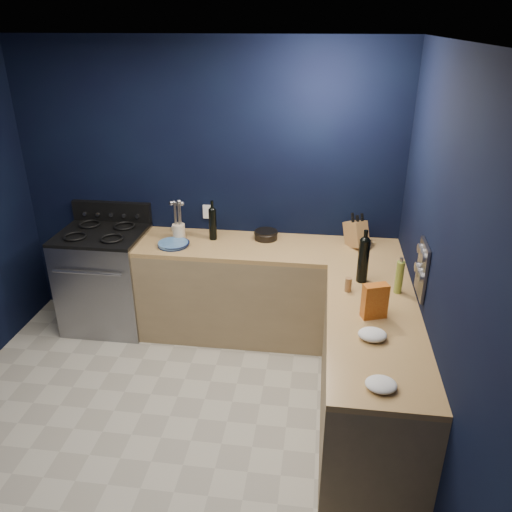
% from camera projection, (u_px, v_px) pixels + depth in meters
% --- Properties ---
extents(floor, '(3.50, 3.50, 0.02)m').
position_uv_depth(floor, '(161.00, 439.00, 3.63)').
color(floor, '#B1AB9B').
rests_on(floor, ground).
extents(ceiling, '(3.50, 3.50, 0.02)m').
position_uv_depth(ceiling, '(120.00, 40.00, 2.52)').
color(ceiling, silver).
rests_on(ceiling, ground).
extents(wall_back, '(3.50, 0.02, 2.60)m').
position_uv_depth(wall_back, '(207.00, 188.00, 4.66)').
color(wall_back, black).
rests_on(wall_back, ground).
extents(wall_right, '(0.02, 3.50, 2.60)m').
position_uv_depth(wall_right, '(445.00, 294.00, 2.87)').
color(wall_right, black).
rests_on(wall_right, ground).
extents(cab_back, '(2.30, 0.63, 0.86)m').
position_uv_depth(cab_back, '(268.00, 293.00, 4.66)').
color(cab_back, '#937A54').
rests_on(cab_back, floor).
extents(top_back, '(2.30, 0.63, 0.04)m').
position_uv_depth(top_back, '(268.00, 248.00, 4.47)').
color(top_back, olive).
rests_on(top_back, cab_back).
extents(cab_right, '(0.63, 1.67, 0.86)m').
position_uv_depth(cab_right, '(369.00, 381.00, 3.53)').
color(cab_right, '#937A54').
rests_on(cab_right, floor).
extents(top_right, '(0.63, 1.67, 0.04)m').
position_uv_depth(top_right, '(375.00, 326.00, 3.34)').
color(top_right, olive).
rests_on(top_right, cab_right).
extents(gas_range, '(0.76, 0.66, 0.92)m').
position_uv_depth(gas_range, '(107.00, 280.00, 4.82)').
color(gas_range, gray).
rests_on(gas_range, floor).
extents(oven_door, '(0.59, 0.02, 0.42)m').
position_uv_depth(oven_door, '(93.00, 298.00, 4.54)').
color(oven_door, black).
rests_on(oven_door, gas_range).
extents(cooktop, '(0.76, 0.66, 0.03)m').
position_uv_depth(cooktop, '(101.00, 234.00, 4.62)').
color(cooktop, black).
rests_on(cooktop, gas_range).
extents(backguard, '(0.76, 0.06, 0.20)m').
position_uv_depth(backguard, '(112.00, 212.00, 4.84)').
color(backguard, black).
rests_on(backguard, gas_range).
extents(spice_panel, '(0.02, 0.28, 0.38)m').
position_uv_depth(spice_panel, '(422.00, 270.00, 3.41)').
color(spice_panel, gray).
rests_on(spice_panel, wall_right).
extents(wall_outlet, '(0.09, 0.02, 0.13)m').
position_uv_depth(wall_outlet, '(208.00, 212.00, 4.73)').
color(wall_outlet, white).
rests_on(wall_outlet, wall_back).
extents(plate_stack, '(0.34, 0.34, 0.03)m').
position_uv_depth(plate_stack, '(173.00, 244.00, 4.46)').
color(plate_stack, '#396296').
rests_on(plate_stack, top_back).
extents(ramekin, '(0.09, 0.09, 0.04)m').
position_uv_depth(ramekin, '(176.00, 228.00, 4.79)').
color(ramekin, white).
rests_on(ramekin, top_back).
extents(utensil_crock, '(0.12, 0.12, 0.14)m').
position_uv_depth(utensil_crock, '(179.00, 232.00, 4.58)').
color(utensil_crock, beige).
rests_on(utensil_crock, top_back).
extents(wine_bottle_back, '(0.08, 0.08, 0.28)m').
position_uv_depth(wine_bottle_back, '(213.00, 224.00, 4.54)').
color(wine_bottle_back, black).
rests_on(wine_bottle_back, top_back).
extents(lemon_basket, '(0.24, 0.24, 0.08)m').
position_uv_depth(lemon_basket, '(266.00, 235.00, 4.59)').
color(lemon_basket, black).
rests_on(lemon_basket, top_back).
extents(knife_block, '(0.24, 0.28, 0.27)m').
position_uv_depth(knife_block, '(356.00, 234.00, 4.42)').
color(knife_block, olive).
rests_on(knife_block, top_back).
extents(wine_bottle_right, '(0.08, 0.08, 0.33)m').
position_uv_depth(wine_bottle_right, '(363.00, 261.00, 3.80)').
color(wine_bottle_right, black).
rests_on(wine_bottle_right, top_right).
extents(oil_bottle, '(0.07, 0.07, 0.25)m').
position_uv_depth(oil_bottle, '(399.00, 277.00, 3.65)').
color(oil_bottle, olive).
rests_on(oil_bottle, top_right).
extents(spice_jar_near, '(0.06, 0.06, 0.11)m').
position_uv_depth(spice_jar_near, '(348.00, 285.00, 3.70)').
color(spice_jar_near, olive).
rests_on(spice_jar_near, top_right).
extents(spice_jar_far, '(0.04, 0.04, 0.08)m').
position_uv_depth(spice_jar_far, '(379.00, 305.00, 3.46)').
color(spice_jar_far, olive).
rests_on(spice_jar_far, top_right).
extents(crouton_bag, '(0.18, 0.13, 0.24)m').
position_uv_depth(crouton_bag, '(375.00, 301.00, 3.35)').
color(crouton_bag, '#A22909').
rests_on(crouton_bag, top_right).
extents(towel_front, '(0.20, 0.18, 0.06)m').
position_uv_depth(towel_front, '(373.00, 335.00, 3.15)').
color(towel_front, white).
rests_on(towel_front, top_right).
extents(towel_end, '(0.19, 0.17, 0.05)m').
position_uv_depth(towel_end, '(381.00, 384.00, 2.73)').
color(towel_end, white).
rests_on(towel_end, top_right).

